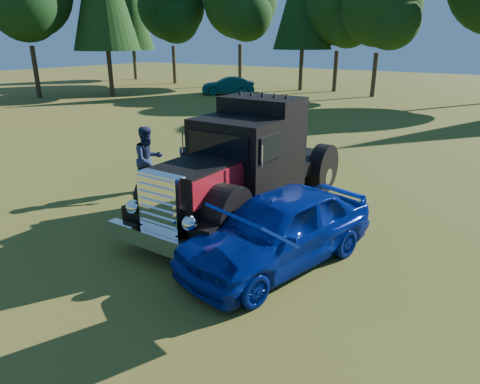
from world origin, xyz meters
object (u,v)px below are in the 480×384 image
(diamond_t_truck, at_px, (244,168))
(distant_teal_car, at_px, (228,86))
(hotrod_coupe, at_px, (278,228))
(spectator_far, at_px, (148,160))
(spectator_near, at_px, (187,177))

(diamond_t_truck, height_order, distant_teal_car, diamond_t_truck)
(hotrod_coupe, height_order, spectator_far, spectator_far)
(hotrod_coupe, bearing_deg, distant_teal_car, 127.39)
(hotrod_coupe, distance_m, spectator_far, 5.68)
(spectator_near, relative_size, distant_teal_car, 0.39)
(hotrod_coupe, bearing_deg, spectator_far, 162.33)
(spectator_far, distance_m, distant_teal_car, 24.60)
(diamond_t_truck, height_order, spectator_far, diamond_t_truck)
(diamond_t_truck, relative_size, spectator_near, 4.26)
(diamond_t_truck, distance_m, spectator_near, 1.75)
(spectator_far, bearing_deg, spectator_near, -86.76)
(hotrod_coupe, height_order, distant_teal_car, hotrod_coupe)
(hotrod_coupe, bearing_deg, diamond_t_truck, 138.40)
(spectator_far, bearing_deg, diamond_t_truck, -77.02)
(diamond_t_truck, relative_size, hotrod_coupe, 1.47)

